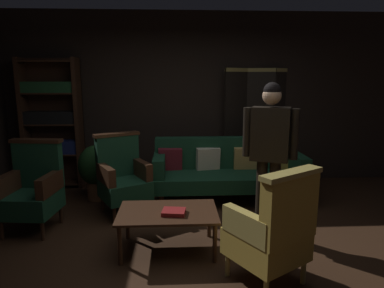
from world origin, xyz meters
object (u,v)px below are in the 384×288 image
at_px(standing_figure, 270,145).
at_px(potted_plant, 96,168).
at_px(folding_screen, 259,124).
at_px(bookshelf, 52,122).
at_px(coffee_table, 168,215).
at_px(book_red_leather, 174,212).
at_px(armchair_wing_left, 123,176).
at_px(armchair_wing_right, 33,188).
at_px(armchair_gilt_accent, 273,230).
at_px(velvet_couch, 228,168).

relative_size(standing_figure, potted_plant, 2.13).
distance_m(folding_screen, bookshelf, 3.37).
relative_size(coffee_table, book_red_leather, 4.44).
xyz_separation_m(coffee_table, armchair_wing_left, (-0.60, 1.02, 0.12)).
xyz_separation_m(coffee_table, armchair_wing_right, (-1.57, 0.59, 0.12)).
distance_m(armchair_gilt_accent, standing_figure, 1.10).
bearing_deg(bookshelf, velvet_couch, -15.30).
bearing_deg(folding_screen, armchair_wing_left, -147.72).
bearing_deg(folding_screen, bookshelf, -177.65).
xyz_separation_m(folding_screen, armchair_wing_right, (-3.07, -1.76, -0.50)).
xyz_separation_m(armchair_wing_right, book_red_leather, (1.63, -0.67, -0.05)).
height_order(coffee_table, standing_figure, standing_figure).
distance_m(standing_figure, potted_plant, 2.56).
relative_size(folding_screen, bookshelf, 0.93).
xyz_separation_m(coffee_table, potted_plant, (-1.06, 1.56, 0.09)).
relative_size(velvet_couch, standing_figure, 1.25).
bearing_deg(bookshelf, potted_plant, -39.30).
xyz_separation_m(armchair_gilt_accent, standing_figure, (0.21, 0.94, 0.54)).
bearing_deg(coffee_table, folding_screen, 57.43).
bearing_deg(armchair_gilt_accent, folding_screen, 78.41).
relative_size(armchair_wing_right, potted_plant, 1.30).
distance_m(armchair_gilt_accent, book_red_leather, 1.00).
bearing_deg(folding_screen, armchair_gilt_accent, -101.59).
height_order(velvet_couch, armchair_gilt_accent, armchair_gilt_accent).
xyz_separation_m(velvet_couch, armchair_gilt_accent, (0.05, -2.10, 0.03)).
bearing_deg(folding_screen, potted_plant, -162.81).
height_order(velvet_couch, book_red_leather, velvet_couch).
bearing_deg(book_red_leather, armchair_wing_right, 157.76).
distance_m(folding_screen, armchair_wing_left, 2.54).
bearing_deg(armchair_gilt_accent, velvet_couch, 91.45).
relative_size(coffee_table, armchair_wing_right, 0.96).
relative_size(standing_figure, book_red_leather, 7.56).
distance_m(folding_screen, potted_plant, 2.73).
bearing_deg(coffee_table, book_red_leather, -50.90).
xyz_separation_m(coffee_table, book_red_leather, (0.06, -0.08, 0.07)).
bearing_deg(potted_plant, armchair_wing_left, -49.39).
relative_size(bookshelf, standing_figure, 1.20).
bearing_deg(armchair_wing_right, standing_figure, -5.99).
height_order(bookshelf, standing_figure, bookshelf).
bearing_deg(book_red_leather, bookshelf, 130.05).
relative_size(coffee_table, standing_figure, 0.59).
bearing_deg(velvet_couch, armchair_wing_right, -159.79).
xyz_separation_m(armchair_gilt_accent, armchair_wing_left, (-1.49, 1.65, 0.00)).
height_order(armchair_wing_right, standing_figure, standing_figure).
distance_m(armchair_wing_left, potted_plant, 0.71).
bearing_deg(potted_plant, velvet_couch, -2.52).
height_order(bookshelf, armchair_gilt_accent, bookshelf).
height_order(potted_plant, book_red_leather, potted_plant).
relative_size(velvet_couch, potted_plant, 2.66).
height_order(folding_screen, standing_figure, folding_screen).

